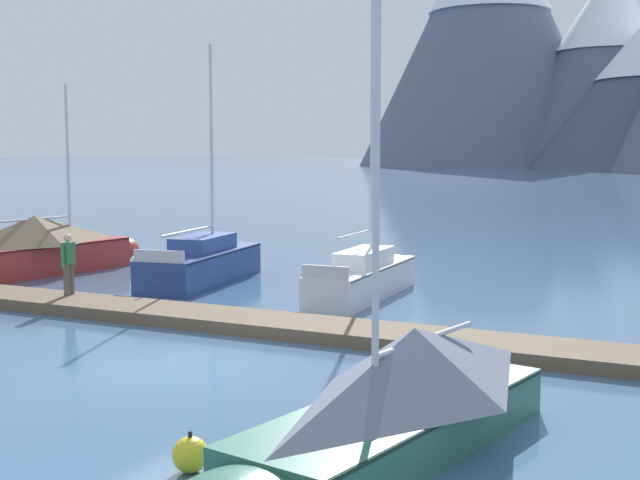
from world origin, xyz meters
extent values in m
plane|color=#426689|center=(0.00, 0.00, 0.00)|extent=(700.00, 700.00, 0.00)
cone|color=slate|center=(-58.69, 194.79, 33.75)|extent=(63.40, 63.40, 67.51)
cone|color=#4C566B|center=(-30.10, 195.54, 23.10)|extent=(56.26, 56.26, 46.21)
cone|color=white|center=(-30.10, 195.54, 36.41)|extent=(25.18, 25.18, 19.70)
cube|color=brown|center=(0.00, 4.00, 0.15)|extent=(29.92, 3.43, 0.30)
cylinder|color=#38383D|center=(0.04, 3.21, 0.12)|extent=(28.64, 1.76, 0.24)
cylinder|color=#38383D|center=(-0.04, 4.79, 0.12)|extent=(28.64, 1.76, 0.24)
cube|color=#B2332D|center=(-12.22, 8.25, 0.53)|extent=(2.31, 6.22, 1.05)
ellipsoid|color=#B2332D|center=(-11.97, 11.57, 0.53)|extent=(1.70, 1.71, 1.00)
cube|color=#501614|center=(-12.22, 8.25, 1.01)|extent=(2.34, 6.10, 0.06)
cylinder|color=silver|center=(-12.14, 9.31, 3.82)|extent=(0.10, 0.10, 5.53)
cylinder|color=silver|center=(-12.28, 7.37, 1.92)|extent=(0.37, 3.87, 0.08)
pyramid|color=#7A664C|center=(-12.25, 7.79, 1.54)|extent=(2.47, 5.02, 0.98)
cube|color=navy|center=(-6.12, 9.08, 0.52)|extent=(2.98, 6.17, 1.03)
ellipsoid|color=navy|center=(-6.79, 12.20, 0.52)|extent=(1.76, 1.61, 0.98)
cube|color=#121D39|center=(-6.12, 9.08, 0.99)|extent=(3.00, 6.06, 0.06)
cylinder|color=silver|center=(-6.30, 9.95, 4.37)|extent=(0.10, 0.10, 6.67)
cylinder|color=silver|center=(-5.93, 8.19, 1.77)|extent=(0.84, 3.54, 0.08)
cube|color=#2F4A8A|center=(-6.15, 9.22, 1.28)|extent=(1.78, 2.87, 0.50)
cube|color=silver|center=(-5.51, 6.26, 1.21)|extent=(1.59, 0.43, 0.36)
cube|color=silver|center=(-0.38, 9.19, 0.46)|extent=(2.07, 5.90, 0.93)
ellipsoid|color=silver|center=(-0.73, 12.31, 0.46)|extent=(1.37, 1.54, 0.88)
cube|color=slate|center=(-0.38, 9.19, 0.89)|extent=(2.10, 5.79, 0.06)
cylinder|color=silver|center=(-0.46, 9.95, 5.13)|extent=(0.10, 0.10, 8.40)
cylinder|color=silver|center=(-0.31, 8.62, 1.91)|extent=(0.38, 2.68, 0.08)
cube|color=white|center=(-0.40, 9.33, 1.16)|extent=(1.29, 2.70, 0.47)
cube|color=silver|center=(-0.06, 6.40, 1.11)|extent=(1.30, 0.24, 0.36)
cube|color=#336B56|center=(5.84, -2.12, 0.36)|extent=(2.56, 6.20, 0.73)
cube|color=#163027|center=(5.84, -2.12, 0.69)|extent=(2.59, 6.08, 0.06)
cylinder|color=silver|center=(5.76, -2.72, 3.94)|extent=(0.10, 0.10, 6.42)
cylinder|color=silver|center=(5.94, -1.32, 1.50)|extent=(0.44, 2.80, 0.08)
pyramid|color=slate|center=(5.90, -1.67, 1.23)|extent=(2.66, 5.04, 1.00)
cylinder|color=brown|center=(-6.83, 3.92, 0.73)|extent=(0.14, 0.14, 0.86)
cylinder|color=brown|center=(-6.89, 4.17, 0.73)|extent=(0.14, 0.14, 0.86)
cube|color=#387A4C|center=(-6.86, 4.05, 1.46)|extent=(0.29, 0.42, 0.60)
sphere|color=beige|center=(-6.86, 4.05, 1.88)|extent=(0.22, 0.22, 0.22)
cylinder|color=#387A4C|center=(-6.81, 3.80, 1.39)|extent=(0.09, 0.09, 0.62)
cylinder|color=#387A4C|center=(-6.91, 4.29, 1.39)|extent=(0.09, 0.09, 0.62)
sphere|color=yellow|center=(3.76, -4.23, 0.25)|extent=(0.49, 0.49, 0.49)
cylinder|color=#262628|center=(3.76, -4.23, 0.53)|extent=(0.06, 0.06, 0.08)
camera|label=1|loc=(10.76, -13.13, 4.32)|focal=48.55mm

